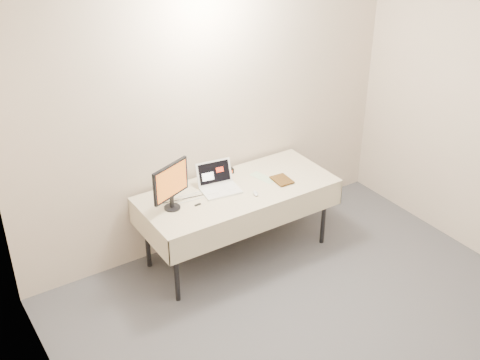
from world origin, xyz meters
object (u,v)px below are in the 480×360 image
monitor (171,183)px  book (275,173)px  table (238,195)px  laptop (218,183)px

monitor → book: 1.04m
table → book: size_ratio=8.80×
laptop → book: bearing=-14.0°
table → laptop: bearing=144.2°
table → book: book is taller
table → monitor: 0.74m
laptop → monitor: size_ratio=0.90×
table → monitor: bearing=177.8°
laptop → monitor: monitor is taller
table → laptop: size_ratio=4.84×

